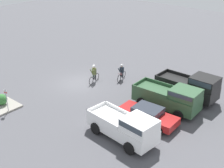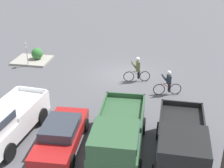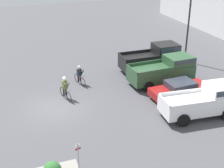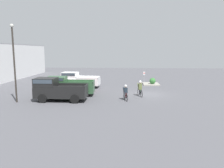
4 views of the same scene
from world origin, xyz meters
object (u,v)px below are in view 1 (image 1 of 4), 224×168
(cyclist_1, at_px, (122,72))
(pickup_truck_2, at_px, (127,126))
(cyclist_0, at_px, (94,73))
(shrub, at_px, (2,99))
(fire_lane_sign, at_px, (6,98))
(pickup_truck_0, at_px, (191,86))
(pickup_truck_1, at_px, (171,97))
(sedan_0, at_px, (148,115))

(cyclist_1, bearing_deg, pickup_truck_2, 41.08)
(cyclist_0, distance_m, cyclist_1, 2.73)
(cyclist_1, distance_m, shrub, 11.41)
(shrub, bearing_deg, fire_lane_sign, 79.08)
(shrub, bearing_deg, cyclist_1, 158.72)
(cyclist_0, bearing_deg, pickup_truck_0, 108.07)
(pickup_truck_0, bearing_deg, cyclist_0, -71.93)
(pickup_truck_0, relative_size, pickup_truck_2, 0.99)
(fire_lane_sign, bearing_deg, cyclist_0, 172.19)
(pickup_truck_0, height_order, fire_lane_sign, pickup_truck_0)
(pickup_truck_1, bearing_deg, shrub, -51.83)
(pickup_truck_0, distance_m, sedan_0, 5.66)
(fire_lane_sign, bearing_deg, shrub, -100.92)
(cyclist_0, distance_m, fire_lane_sign, 8.81)
(fire_lane_sign, bearing_deg, cyclist_1, 165.26)
(sedan_0, bearing_deg, cyclist_0, -108.48)
(pickup_truck_2, bearing_deg, shrub, -75.03)
(pickup_truck_1, xyz_separation_m, cyclist_0, (0.09, -8.41, -0.22))
(shrub, bearing_deg, sedan_0, 118.35)
(pickup_truck_2, distance_m, fire_lane_sign, 10.10)
(sedan_0, distance_m, cyclist_0, 8.62)
(pickup_truck_1, distance_m, fire_lane_sign, 13.04)
(cyclist_0, xyz_separation_m, cyclist_1, (-2.16, 1.66, -0.08))
(sedan_0, height_order, cyclist_0, cyclist_0)
(pickup_truck_0, height_order, sedan_0, pickup_truck_0)
(pickup_truck_0, xyz_separation_m, pickup_truck_2, (8.43, -0.38, -0.11))
(pickup_truck_0, xyz_separation_m, cyclist_0, (2.87, -8.78, -0.31))
(cyclist_1, bearing_deg, sedan_0, 53.08)
(pickup_truck_2, bearing_deg, sedan_0, -175.40)
(sedan_0, bearing_deg, cyclist_1, -126.92)
(cyclist_0, height_order, shrub, cyclist_0)
(sedan_0, distance_m, shrub, 12.10)
(cyclist_1, bearing_deg, pickup_truck_0, 95.68)
(pickup_truck_1, distance_m, cyclist_0, 8.42)
(pickup_truck_2, bearing_deg, cyclist_1, -138.92)
(shrub, bearing_deg, pickup_truck_1, 128.17)
(pickup_truck_1, xyz_separation_m, shrub, (8.56, -10.89, -0.54))
(pickup_truck_0, distance_m, fire_lane_sign, 15.30)
(pickup_truck_0, bearing_deg, pickup_truck_2, -2.60)
(cyclist_1, height_order, shrub, cyclist_1)
(pickup_truck_1, height_order, sedan_0, pickup_truck_1)
(fire_lane_sign, bearing_deg, pickup_truck_2, 108.20)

